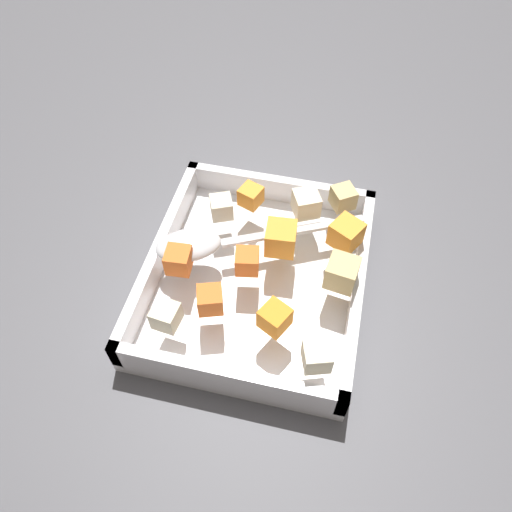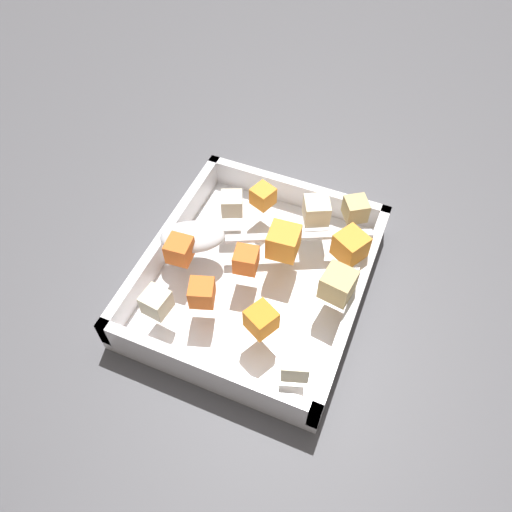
% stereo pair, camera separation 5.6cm
% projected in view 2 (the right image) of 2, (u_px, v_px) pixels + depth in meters
% --- Properties ---
extents(ground_plane, '(4.00, 4.00, 0.00)m').
position_uv_depth(ground_plane, '(241.00, 289.00, 0.61)').
color(ground_plane, '#4C4C51').
extents(baking_dish, '(0.29, 0.25, 0.05)m').
position_uv_depth(baking_dish, '(256.00, 279.00, 0.60)').
color(baking_dish, silver).
rests_on(baking_dish, ground_plane).
extents(carrot_chunk_far_left, '(0.04, 0.04, 0.03)m').
position_uv_depth(carrot_chunk_far_left, '(284.00, 242.00, 0.57)').
color(carrot_chunk_far_left, orange).
rests_on(carrot_chunk_far_left, baking_dish).
extents(carrot_chunk_rim_edge, '(0.03, 0.03, 0.03)m').
position_uv_depth(carrot_chunk_rim_edge, '(202.00, 293.00, 0.53)').
color(carrot_chunk_rim_edge, orange).
rests_on(carrot_chunk_rim_edge, baking_dish).
extents(carrot_chunk_corner_ne, '(0.04, 0.04, 0.03)m').
position_uv_depth(carrot_chunk_corner_ne, '(350.00, 246.00, 0.57)').
color(carrot_chunk_corner_ne, orange).
rests_on(carrot_chunk_corner_ne, baking_dish).
extents(carrot_chunk_back_center, '(0.03, 0.03, 0.02)m').
position_uv_depth(carrot_chunk_back_center, '(263.00, 196.00, 0.62)').
color(carrot_chunk_back_center, orange).
rests_on(carrot_chunk_back_center, baking_dish).
extents(carrot_chunk_far_right, '(0.03, 0.03, 0.03)m').
position_uv_depth(carrot_chunk_far_right, '(245.00, 262.00, 0.56)').
color(carrot_chunk_far_right, orange).
rests_on(carrot_chunk_far_right, baking_dish).
extents(carrot_chunk_corner_se, '(0.03, 0.03, 0.03)m').
position_uv_depth(carrot_chunk_corner_se, '(180.00, 250.00, 0.57)').
color(carrot_chunk_corner_se, orange).
rests_on(carrot_chunk_corner_se, baking_dish).
extents(carrot_chunk_corner_nw, '(0.04, 0.04, 0.03)m').
position_uv_depth(carrot_chunk_corner_nw, '(261.00, 320.00, 0.51)').
color(carrot_chunk_corner_nw, orange).
rests_on(carrot_chunk_corner_nw, baking_dish).
extents(potato_chunk_near_left, '(0.03, 0.03, 0.03)m').
position_uv_depth(potato_chunk_near_left, '(295.00, 364.00, 0.48)').
color(potato_chunk_near_left, beige).
rests_on(potato_chunk_near_left, baking_dish).
extents(potato_chunk_corner_sw, '(0.04, 0.04, 0.03)m').
position_uv_depth(potato_chunk_corner_sw, '(316.00, 210.00, 0.60)').
color(potato_chunk_corner_sw, beige).
rests_on(potato_chunk_corner_sw, baking_dish).
extents(potato_chunk_mid_left, '(0.04, 0.04, 0.03)m').
position_uv_depth(potato_chunk_mid_left, '(356.00, 209.00, 0.60)').
color(potato_chunk_mid_left, tan).
rests_on(potato_chunk_mid_left, baking_dish).
extents(potato_chunk_near_spoon, '(0.03, 0.03, 0.03)m').
position_uv_depth(potato_chunk_near_spoon, '(156.00, 302.00, 0.53)').
color(potato_chunk_near_spoon, beige).
rests_on(potato_chunk_near_spoon, baking_dish).
extents(potato_chunk_front_center, '(0.04, 0.04, 0.03)m').
position_uv_depth(potato_chunk_front_center, '(338.00, 284.00, 0.54)').
color(potato_chunk_front_center, tan).
rests_on(potato_chunk_front_center, baking_dish).
extents(parsnip_chunk_center, '(0.03, 0.03, 0.03)m').
position_uv_depth(parsnip_chunk_center, '(232.00, 204.00, 0.61)').
color(parsnip_chunk_center, beige).
rests_on(parsnip_chunk_center, baking_dish).
extents(serving_spoon, '(0.13, 0.24, 0.02)m').
position_uv_depth(serving_spoon, '(205.00, 237.00, 0.58)').
color(serving_spoon, silver).
rests_on(serving_spoon, baking_dish).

